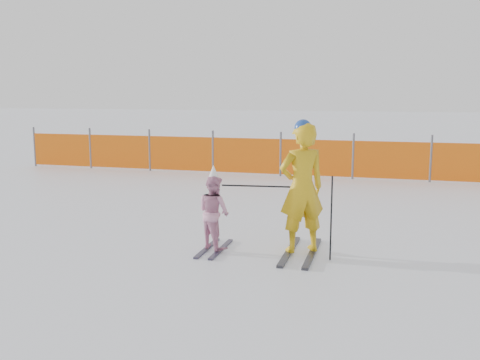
# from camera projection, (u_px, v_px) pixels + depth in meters

# --- Properties ---
(ground) EXTENTS (120.00, 120.00, 0.00)m
(ground) POSITION_uv_depth(u_px,v_px,m) (231.00, 251.00, 7.98)
(ground) COLOR white
(ground) RESTS_ON ground
(adult) EXTENTS (0.82, 1.51, 1.97)m
(adult) POSITION_uv_depth(u_px,v_px,m) (302.00, 188.00, 7.71)
(adult) COLOR black
(adult) RESTS_ON ground
(child) EXTENTS (0.68, 1.05, 1.29)m
(child) POSITION_uv_depth(u_px,v_px,m) (214.00, 212.00, 7.96)
(child) COLOR black
(child) RESTS_ON ground
(ski_poles) EXTENTS (1.63, 0.21, 1.21)m
(ski_poles) POSITION_uv_depth(u_px,v_px,m) (296.00, 203.00, 7.62)
(ski_poles) COLOR black
(ski_poles) RESTS_ON ground
(safety_fence) EXTENTS (14.62, 0.06, 1.25)m
(safety_fence) POSITION_uv_depth(u_px,v_px,m) (255.00, 156.00, 15.21)
(safety_fence) COLOR #595960
(safety_fence) RESTS_ON ground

